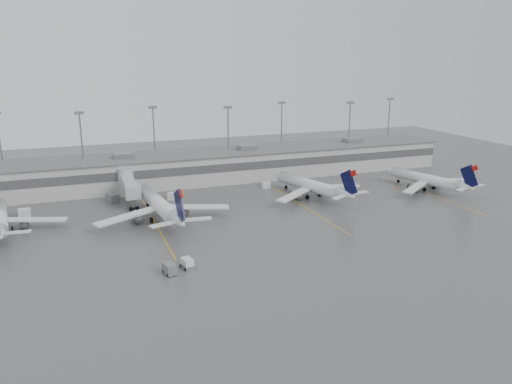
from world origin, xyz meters
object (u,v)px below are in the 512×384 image
object	(u,v)px
jet_far_left	(0,219)
baggage_tug	(187,264)
jet_mid_left	(161,206)
jet_mid_right	(312,186)
jet_far_right	(428,180)

from	to	relation	value
jet_far_left	baggage_tug	world-z (taller)	jet_far_left
jet_mid_left	jet_mid_right	distance (m)	39.04
baggage_tug	jet_mid_left	bearing A→B (deg)	77.22
jet_far_left	jet_mid_left	bearing A→B (deg)	-13.17
jet_far_left	jet_far_right	distance (m)	102.20
jet_mid_left	baggage_tug	size ratio (longest dim) A/B	11.11
jet_far_left	baggage_tug	size ratio (longest dim) A/B	9.49
jet_far_right	jet_mid_right	bearing A→B (deg)	158.22
jet_mid_right	baggage_tug	bearing A→B (deg)	-156.82
baggage_tug	jet_far_right	bearing A→B (deg)	8.91
jet_mid_left	jet_mid_right	bearing A→B (deg)	0.97
jet_mid_right	jet_far_left	bearing A→B (deg)	165.13
jet_far_right	baggage_tug	world-z (taller)	jet_far_right
jet_mid_left	baggage_tug	world-z (taller)	jet_mid_left
jet_far_right	jet_far_left	bearing A→B (deg)	164.08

